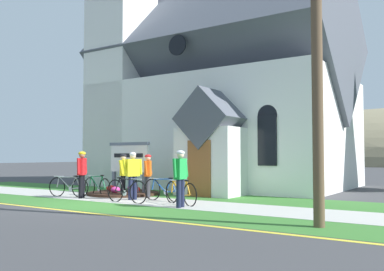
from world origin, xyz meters
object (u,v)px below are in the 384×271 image
at_px(cyclist_in_blue_jersey, 82,171).
at_px(utility_pole, 312,1).
at_px(bicycle_orange, 97,186).
at_px(cyclist_in_yellow_jersey, 123,172).
at_px(bicycle_green, 164,190).
at_px(cyclist_in_orange_jersey, 148,173).
at_px(bicycle_white, 126,191).
at_px(bicycle_yellow, 181,193).
at_px(cyclist_in_white_jersey, 180,174).
at_px(cyclist_in_red_jersey, 133,172).
at_px(bicycle_black, 69,187).

distance_m(cyclist_in_blue_jersey, utility_pole, 9.83).
xyz_separation_m(bicycle_orange, cyclist_in_yellow_jersey, (0.97, 0.37, 0.55)).
bearing_deg(bicycle_green, cyclist_in_orange_jersey, 155.32).
height_order(bicycle_green, bicycle_white, bicycle_white).
relative_size(bicycle_orange, cyclist_in_blue_jersey, 1.03).
bearing_deg(bicycle_white, cyclist_in_blue_jersey, 175.67).
relative_size(bicycle_yellow, cyclist_in_white_jersey, 0.99).
relative_size(cyclist_in_white_jersey, cyclist_in_blue_jersey, 1.00).
xyz_separation_m(bicycle_green, cyclist_in_red_jersey, (-1.08, -0.35, 0.58)).
relative_size(bicycle_orange, cyclist_in_orange_jersey, 1.11).
bearing_deg(bicycle_orange, bicycle_green, 1.58).
relative_size(bicycle_orange, bicycle_white, 0.96).
bearing_deg(bicycle_black, cyclist_in_blue_jersey, -7.77).
bearing_deg(bicycle_yellow, bicycle_white, -163.86).
bearing_deg(bicycle_orange, bicycle_black, -138.03).
xyz_separation_m(bicycle_black, cyclist_in_red_jersey, (2.78, 0.44, 0.59)).
xyz_separation_m(cyclist_in_red_jersey, cyclist_in_orange_jersey, (-0.03, 0.86, -0.05)).
distance_m(cyclist_in_red_jersey, cyclist_in_yellow_jersey, 1.21).
bearing_deg(bicycle_green, bicycle_black, -168.50).
distance_m(bicycle_green, cyclist_in_orange_jersey, 1.33).
bearing_deg(bicycle_yellow, cyclist_in_white_jersey, -55.37).
distance_m(cyclist_in_blue_jersey, cyclist_in_orange_jersey, 2.37).
distance_m(bicycle_white, utility_pole, 8.09).
xyz_separation_m(bicycle_white, cyclist_in_red_jersey, (-0.38, 0.72, 0.57)).
bearing_deg(cyclist_in_yellow_jersey, bicycle_black, -148.51).
xyz_separation_m(cyclist_in_yellow_jersey, utility_pole, (7.99, -2.60, 4.00)).
xyz_separation_m(cyclist_in_red_jersey, cyclist_in_blue_jersey, (-1.94, -0.55, 0.03)).
xyz_separation_m(bicycle_black, cyclist_in_blue_jersey, (0.84, -0.11, 0.61)).
xyz_separation_m(bicycle_yellow, bicycle_white, (-1.80, -0.52, 0.02)).
bearing_deg(cyclist_in_yellow_jersey, bicycle_green, -7.66).
distance_m(cyclist_in_red_jersey, cyclist_in_orange_jersey, 0.86).
distance_m(bicycle_orange, cyclist_in_white_jersey, 4.79).
relative_size(cyclist_in_blue_jersey, cyclist_in_orange_jersey, 1.07).
xyz_separation_m(bicycle_green, utility_pole, (5.88, -2.32, 4.54)).
bearing_deg(cyclist_in_orange_jersey, bicycle_black, -154.77).
relative_size(bicycle_black, bicycle_orange, 0.99).
bearing_deg(bicycle_black, bicycle_white, -5.25).
distance_m(bicycle_green, cyclist_in_yellow_jersey, 2.20).
bearing_deg(cyclist_in_yellow_jersey, cyclist_in_white_jersey, -22.10).
height_order(bicycle_black, bicycle_orange, bicycle_orange).
bearing_deg(bicycle_green, bicycle_white, -123.18).
bearing_deg(cyclist_in_white_jersey, cyclist_in_blue_jersey, 176.23).
relative_size(bicycle_orange, cyclist_in_yellow_jersey, 1.09).
xyz_separation_m(bicycle_white, cyclist_in_blue_jersey, (-2.32, 0.18, 0.60)).
bearing_deg(cyclist_in_yellow_jersey, bicycle_yellow, -14.64).
bearing_deg(bicycle_white, cyclist_in_orange_jersey, 104.43).
bearing_deg(bicycle_white, utility_pole, -10.74).
height_order(bicycle_black, cyclist_in_yellow_jersey, cyclist_in_yellow_jersey).
bearing_deg(bicycle_orange, cyclist_in_white_jersey, -13.56).
height_order(bicycle_white, cyclist_in_red_jersey, cyclist_in_red_jersey).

